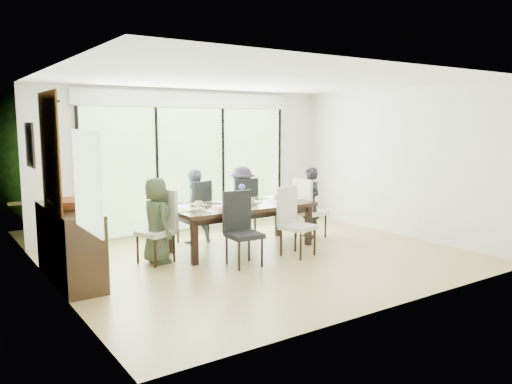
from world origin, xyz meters
TOP-DOWN VIEW (x-y plane):
  - floor at (0.00, 0.00)m, footprint 6.00×5.00m
  - ceiling at (0.00, 0.00)m, footprint 6.00×5.00m
  - wall_back at (0.00, 2.51)m, footprint 6.00×0.02m
  - wall_front at (0.00, -2.51)m, footprint 6.00×0.02m
  - wall_left at (-3.01, 0.00)m, footprint 0.02×5.00m
  - wall_right at (3.01, 0.00)m, footprint 0.02×5.00m
  - glass_doors at (0.00, 2.47)m, footprint 4.20×0.02m
  - blinds_header at (0.00, 2.46)m, footprint 4.40×0.06m
  - mullion_a at (-2.10, 2.46)m, footprint 0.05×0.04m
  - mullion_b at (-0.70, 2.46)m, footprint 0.05×0.04m
  - mullion_c at (0.70, 2.46)m, footprint 0.05×0.04m
  - mullion_d at (2.10, 2.46)m, footprint 0.05×0.04m
  - side_window at (-2.97, -1.20)m, footprint 0.02×0.90m
  - deck at (0.00, 3.40)m, footprint 6.00×1.80m
  - rail_top at (0.00, 4.20)m, footprint 6.00×0.08m
  - foliage_left at (-1.80, 5.20)m, footprint 3.20×3.20m
  - foliage_mid at (0.40, 5.80)m, footprint 4.00×4.00m
  - foliage_right at (2.20, 5.00)m, footprint 2.80×2.80m
  - foliage_far at (-0.60, 6.50)m, footprint 3.60×3.60m
  - table_top at (0.00, 0.69)m, footprint 2.38×1.09m
  - table_apron at (0.00, 0.69)m, footprint 2.18×0.89m
  - table_leg_fl at (-1.08, 0.26)m, footprint 0.09×0.09m
  - table_leg_fr at (1.08, 0.26)m, footprint 0.09×0.09m
  - table_leg_bl at (-1.08, 1.12)m, footprint 0.09×0.09m
  - table_leg_br at (1.08, 1.12)m, footprint 0.09×0.09m
  - chair_left_end at (-1.50, 0.69)m, footprint 0.58×0.58m
  - chair_right_end at (1.50, 0.69)m, footprint 0.49×0.49m
  - chair_far_left at (-0.45, 1.54)m, footprint 0.60×0.60m
  - chair_far_right at (0.55, 1.54)m, footprint 0.52×0.52m
  - chair_near_left at (-0.50, -0.18)m, footprint 0.48×0.48m
  - chair_near_right at (0.50, -0.18)m, footprint 0.56×0.56m
  - person_left_end at (-1.48, 0.69)m, footprint 0.39×0.60m
  - person_right_end at (1.48, 0.69)m, footprint 0.42×0.63m
  - person_far_left at (-0.45, 1.52)m, footprint 0.60×0.38m
  - person_far_right at (0.55, 1.52)m, footprint 0.65×0.46m
  - placemat_left at (-0.95, 0.69)m, footprint 0.44×0.32m
  - placemat_right at (0.95, 0.69)m, footprint 0.44×0.32m
  - placemat_far_l at (-0.45, 1.09)m, footprint 0.44×0.32m
  - placemat_far_r at (0.55, 1.09)m, footprint 0.44×0.32m
  - placemat_paper at (-0.55, 0.39)m, footprint 0.44×0.32m
  - tablet_far_l at (-0.35, 1.04)m, footprint 0.26×0.18m
  - tablet_far_r at (0.50, 1.04)m, footprint 0.24×0.17m
  - papers at (0.70, 0.64)m, footprint 0.30×0.22m
  - platter_base at (-0.55, 0.39)m, footprint 0.26×0.26m
  - platter_snacks at (-0.55, 0.39)m, footprint 0.20×0.20m
  - vase at (0.05, 0.74)m, footprint 0.08×0.08m
  - hyacinth_stems at (0.05, 0.74)m, footprint 0.04×0.04m
  - hyacinth_blooms at (0.05, 0.74)m, footprint 0.11×0.11m
  - laptop at (-0.85, 0.59)m, footprint 0.38×0.31m
  - cup_a at (-0.70, 0.84)m, footprint 0.17×0.17m
  - cup_b at (0.15, 0.59)m, footprint 0.11×0.11m
  - cup_c at (0.80, 0.79)m, footprint 0.13×0.13m
  - book at (0.25, 0.74)m, footprint 0.23×0.26m
  - sideboard at (-2.76, 0.54)m, footprint 0.49×1.73m
  - bowl at (-2.76, 0.44)m, footprint 0.52×0.52m
  - candlestick_base at (-2.76, 0.89)m, footprint 0.11×0.11m
  - candlestick_shaft at (-2.76, 0.89)m, footprint 0.03×0.03m
  - candlestick_pan at (-2.76, 0.89)m, footprint 0.11×0.11m
  - candle at (-2.76, 0.89)m, footprint 0.04×0.04m
  - tapestry at (-2.97, 0.40)m, footprint 0.02×1.00m
  - art_frame at (-2.97, 1.70)m, footprint 0.03×0.55m
  - art_canvas at (-2.95, 1.70)m, footprint 0.01×0.45m

SIDE VIEW (x-z plane):
  - deck at x=0.00m, z-range -0.10..0.00m
  - floor at x=0.00m, z-range -0.01..0.00m
  - table_leg_fl at x=-1.08m, z-range 0.00..0.68m
  - table_leg_fr at x=1.08m, z-range 0.00..0.68m
  - table_leg_bl at x=-1.08m, z-range 0.00..0.68m
  - table_leg_br at x=1.08m, z-range 0.00..0.68m
  - sideboard at x=-2.76m, z-range 0.00..0.97m
  - chair_left_end at x=-1.50m, z-range 0.00..1.09m
  - chair_right_end at x=1.50m, z-range 0.00..1.09m
  - chair_far_left at x=-0.45m, z-range 0.00..1.09m
  - chair_far_right at x=0.55m, z-range 0.00..1.09m
  - chair_near_left at x=-0.50m, z-range 0.00..1.09m
  - chair_near_right at x=0.50m, z-range 0.00..1.09m
  - rail_top at x=0.00m, z-range 0.52..0.58m
  - table_apron at x=0.00m, z-range 0.57..0.67m
  - person_left_end at x=-1.48m, z-range 0.00..1.28m
  - person_right_end at x=1.48m, z-range 0.00..1.28m
  - person_far_left at x=-0.45m, z-range 0.00..1.28m
  - person_far_right at x=0.55m, z-range 0.00..1.28m
  - table_top at x=0.00m, z-range 0.68..0.74m
  - papers at x=0.70m, z-range 0.74..0.75m
  - placemat_left at x=-0.95m, z-range 0.74..0.75m
  - placemat_right at x=0.95m, z-range 0.74..0.75m
  - placemat_far_l at x=-0.45m, z-range 0.74..0.75m
  - placemat_far_r at x=0.55m, z-range 0.74..0.75m
  - placemat_paper at x=-0.55m, z-range 0.74..0.75m
  - book at x=0.25m, z-range 0.74..0.76m
  - tablet_far_r at x=0.50m, z-range 0.75..0.76m
  - tablet_far_l at x=-0.35m, z-range 0.75..0.76m
  - laptop at x=-0.85m, z-range 0.74..0.77m
  - platter_base at x=-0.55m, z-range 0.75..0.77m
  - platter_snacks at x=-0.55m, z-range 0.77..0.79m
  - cup_b at x=0.15m, z-range 0.74..0.83m
  - cup_a at x=-0.70m, z-range 0.74..0.84m
  - cup_c at x=0.80m, z-range 0.74..0.84m
  - vase at x=0.05m, z-range 0.74..0.86m
  - hyacinth_stems at x=0.05m, z-range 0.84..1.00m
  - candlestick_base at x=-2.76m, z-range 0.97..1.02m
  - hyacinth_blooms at x=0.05m, z-range 0.97..1.07m
  - bowl at x=-2.76m, z-range 0.97..1.10m
  - glass_doors at x=0.00m, z-range 0.05..2.35m
  - mullion_a at x=-2.10m, z-range 0.05..2.35m
  - mullion_b at x=-0.70m, z-range 0.05..2.35m
  - mullion_c at x=0.70m, z-range 0.05..2.35m
  - mullion_d at x=2.10m, z-range 0.05..2.35m
  - foliage_right at x=2.20m, z-range -0.14..2.66m
  - wall_back at x=0.00m, z-range 0.00..2.70m
  - wall_front at x=0.00m, z-range 0.00..2.70m
  - wall_left at x=-3.01m, z-range 0.00..2.70m
  - wall_right at x=3.01m, z-range 0.00..2.70m
  - foliage_left at x=-1.80m, z-range -0.16..3.04m
  - side_window at x=-2.97m, z-range 1.00..2.00m
  - foliage_far at x=-0.60m, z-range -0.18..3.42m
  - candlestick_shaft at x=-2.76m, z-range 1.00..2.35m
  - tapestry at x=-2.97m, z-range 0.95..2.45m
  - art_frame at x=-2.97m, z-range 1.42..2.08m
  - art_canvas at x=-2.95m, z-range 1.48..2.02m
  - foliage_mid at x=0.40m, z-range -0.20..3.80m
  - candlestick_pan at x=-2.76m, z-range 2.33..2.37m
  - candle at x=-2.76m, z-range 2.36..2.47m
  - blinds_header at x=0.00m, z-range 2.36..2.64m
  - ceiling at x=0.00m, z-range 2.70..2.71m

